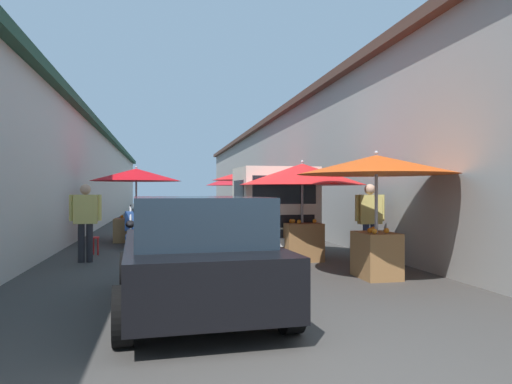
# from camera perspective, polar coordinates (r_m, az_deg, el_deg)

# --- Properties ---
(ground) EXTENTS (90.00, 90.00, 0.00)m
(ground) POSITION_cam_1_polar(r_m,az_deg,el_deg) (16.84, -7.15, -5.11)
(ground) COLOR #3D3A38
(building_right_concrete) EXTENTS (49.80, 7.50, 4.93)m
(building_right_concrete) POSITION_cam_1_polar(r_m,az_deg,el_deg) (20.78, 12.72, 2.70)
(building_right_concrete) COLOR gray
(building_right_concrete) RESTS_ON ground
(fruit_stall_far_left) EXTENTS (2.58, 2.58, 2.40)m
(fruit_stall_far_left) POSITION_cam_1_polar(r_m,az_deg,el_deg) (17.64, -1.14, 1.22)
(fruit_stall_far_left) COLOR #9E9EA3
(fruit_stall_far_left) RESTS_ON ground
(fruit_stall_near_left) EXTENTS (2.56, 2.56, 2.35)m
(fruit_stall_near_left) POSITION_cam_1_polar(r_m,az_deg,el_deg) (21.66, -2.62, 0.76)
(fruit_stall_near_left) COLOR #9E9EA3
(fruit_stall_near_left) RESTS_ON ground
(fruit_stall_near_right) EXTENTS (2.75, 2.75, 2.30)m
(fruit_stall_near_right) POSITION_cam_1_polar(r_m,az_deg,el_deg) (15.02, -14.29, 1.13)
(fruit_stall_near_right) COLOR #9E9EA3
(fruit_stall_near_right) RESTS_ON ground
(fruit_stall_far_right) EXTENTS (2.73, 2.73, 2.22)m
(fruit_stall_far_right) POSITION_cam_1_polar(r_m,az_deg,el_deg) (8.47, 14.21, 1.60)
(fruit_stall_far_right) COLOR #9E9EA3
(fruit_stall_far_right) RESTS_ON ground
(fruit_stall_mid_lane) EXTENTS (2.82, 2.82, 2.21)m
(fruit_stall_mid_lane) POSITION_cam_1_polar(r_m,az_deg,el_deg) (10.61, 5.55, 1.15)
(fruit_stall_mid_lane) COLOR #9E9EA3
(fruit_stall_mid_lane) RESTS_ON ground
(hatchback_car) EXTENTS (4.00, 2.10, 1.45)m
(hatchback_car) POSITION_cam_1_polar(r_m,az_deg,el_deg) (6.23, -7.39, -7.14)
(hatchback_car) COLOR black
(hatchback_car) RESTS_ON ground
(delivery_truck) EXTENTS (5.00, 2.15, 2.08)m
(delivery_truck) POSITION_cam_1_polar(r_m,az_deg,el_deg) (11.93, 1.38, -2.23)
(delivery_truck) COLOR black
(delivery_truck) RESTS_ON ground
(vendor_by_crates) EXTENTS (0.23, 0.66, 1.68)m
(vendor_by_crates) POSITION_cam_1_polar(r_m,az_deg,el_deg) (10.39, 13.48, -2.93)
(vendor_by_crates) COLOR navy
(vendor_by_crates) RESTS_ON ground
(vendor_in_shade) EXTENTS (0.23, 0.66, 1.68)m
(vendor_in_shade) POSITION_cam_1_polar(r_m,az_deg,el_deg) (10.83, -19.75, -2.82)
(vendor_in_shade) COLOR #232328
(vendor_in_shade) RESTS_ON ground
(parked_scooter) EXTENTS (1.69, 0.37, 1.14)m
(parked_scooter) POSITION_cam_1_polar(r_m,az_deg,el_deg) (13.60, -14.79, -4.45)
(parked_scooter) COLOR black
(parked_scooter) RESTS_ON ground
(plastic_stool) EXTENTS (0.30, 0.30, 0.43)m
(plastic_stool) POSITION_cam_1_polar(r_m,az_deg,el_deg) (12.02, -18.94, -5.63)
(plastic_stool) COLOR red
(plastic_stool) RESTS_ON ground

